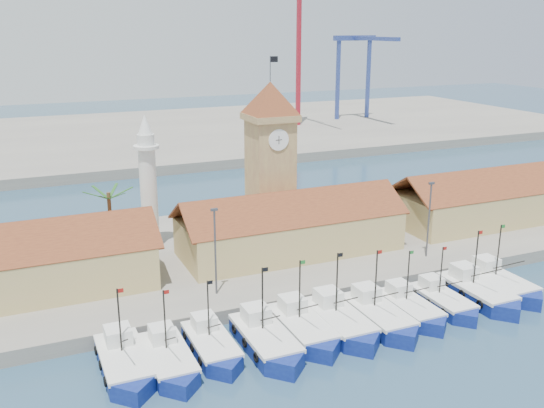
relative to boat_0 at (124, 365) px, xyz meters
name	(u,v)px	position (x,y,z in m)	size (l,w,h in m)	color
ground	(382,337)	(22.90, -3.27, -0.79)	(400.00, 400.00, 0.00)	#1D3B4E
quay	(277,246)	(22.90, 20.73, -0.04)	(140.00, 32.00, 1.50)	gray
terminal	(139,136)	(22.90, 106.73, 0.21)	(240.00, 80.00, 2.00)	gray
boat_0	(124,365)	(0.00, 0.00, 0.00)	(3.67, 10.05, 7.61)	navy
boat_1	(169,361)	(3.55, -0.87, -0.04)	(3.47, 9.50, 7.19)	navy
boat_2	(212,347)	(7.57, -0.07, -0.06)	(3.38, 9.27, 7.01)	navy
boat_3	(267,342)	(12.21, -1.29, 0.03)	(3.83, 10.49, 7.93)	navy
boat_4	(304,330)	(16.22, -0.50, 0.01)	(3.70, 10.14, 7.67)	navy
boat_5	(341,323)	(19.96, -0.79, 0.03)	(3.82, 10.46, 7.91)	navy
boat_6	(379,317)	(23.96, -1.23, 0.01)	(3.73, 10.23, 7.74)	navy
boat_7	(411,310)	(27.84, -0.93, -0.06)	(3.37, 9.23, 6.98)	navy
boat_8	(444,302)	(31.91, -0.86, -0.09)	(3.26, 8.93, 6.76)	navy
boat_9	(479,294)	(36.45, -0.83, 0.03)	(3.79, 10.38, 7.86)	navy
boat_10	(501,285)	(40.24, -0.01, 0.02)	(3.74, 10.26, 7.76)	navy
hall_center	(290,231)	(22.90, 16.73, 3.20)	(27.04, 10.13, 7.61)	tan
hall_right	(497,202)	(54.90, 16.73, 3.20)	(31.20, 10.13, 7.61)	tan
clock_tower	(270,157)	(22.90, 22.72, 11.17)	(5.80, 5.80, 22.70)	tan
minaret	(148,182)	(7.90, 24.73, 8.94)	(3.00, 3.00, 16.30)	silver
palm_tree	(110,220)	(2.90, 22.73, 5.46)	(5.60, 5.03, 8.39)	brown
lamp_posts	(326,231)	(23.40, 8.73, 5.69)	(80.70, 0.25, 9.03)	#3F3F44
crane_red_right	(301,32)	(65.06, 100.52, 25.31)	(1.00, 31.52, 43.60)	maroon
gantry	(360,55)	(84.90, 103.38, 19.25)	(13.00, 22.00, 23.20)	navy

